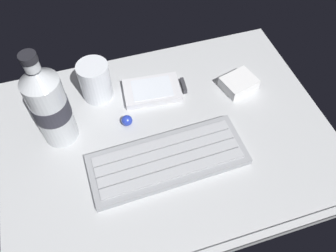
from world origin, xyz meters
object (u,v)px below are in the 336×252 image
at_px(charger_block, 239,83).
at_px(water_bottle, 49,105).
at_px(handheld_device, 155,90).
at_px(juice_cup, 96,82).
at_px(trackball_mouse, 127,121).
at_px(keyboard, 168,159).

bearing_deg(charger_block, water_bottle, -178.27).
bearing_deg(charger_block, handheld_device, 167.40).
relative_size(juice_cup, trackball_mouse, 3.86).
bearing_deg(juice_cup, water_bottle, -137.50).
bearing_deg(trackball_mouse, charger_block, 5.73).
bearing_deg(keyboard, juice_cup, 114.80).
height_order(juice_cup, water_bottle, water_bottle).
relative_size(keyboard, juice_cup, 3.45).
height_order(keyboard, juice_cup, juice_cup).
height_order(handheld_device, charger_block, charger_block).
xyz_separation_m(handheld_device, water_bottle, (-0.20, -0.05, 0.08)).
distance_m(keyboard, juice_cup, 0.22).
bearing_deg(water_bottle, keyboard, -33.92).
bearing_deg(handheld_device, water_bottle, -166.04).
height_order(charger_block, trackball_mouse, charger_block).
distance_m(water_bottle, trackball_mouse, 0.15).
xyz_separation_m(keyboard, juice_cup, (-0.09, 0.20, 0.03)).
xyz_separation_m(keyboard, trackball_mouse, (-0.05, 0.11, 0.00)).
bearing_deg(juice_cup, charger_block, -13.09).
bearing_deg(water_bottle, handheld_device, 13.96).
relative_size(water_bottle, charger_block, 2.97).
bearing_deg(keyboard, charger_block, 33.40).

